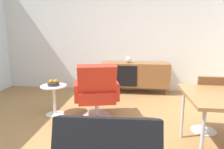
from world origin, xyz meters
The scene contains 8 objects.
ground_plane centered at (0.00, 0.00, 0.00)m, with size 8.32×8.32×0.00m, color #9E7242.
wall_back centered at (0.00, 2.60, 1.40)m, with size 6.80×0.12×2.80m, color silver.
sideboard centered at (0.17, 2.30, 0.44)m, with size 1.60×0.45×0.72m.
vase_cobalt centered at (0.02, 2.30, 0.79)m, with size 0.13×0.13×0.15m.
dining_chair_back_left centered at (1.17, 0.35, 0.47)m, with size 0.41×0.44×0.86m.
lounge_chair_red centered at (-0.46, 0.73, 0.47)m, with size 0.82×0.78×0.95m.
side_table_round centered at (-1.23, 0.79, 0.32)m, with size 0.44×0.44×0.52m.
fruit_bowl centered at (-1.23, 0.79, 0.56)m, with size 0.20×0.20×0.11m.
Camera 1 is at (0.14, -2.45, 1.39)m, focal length 32.36 mm.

